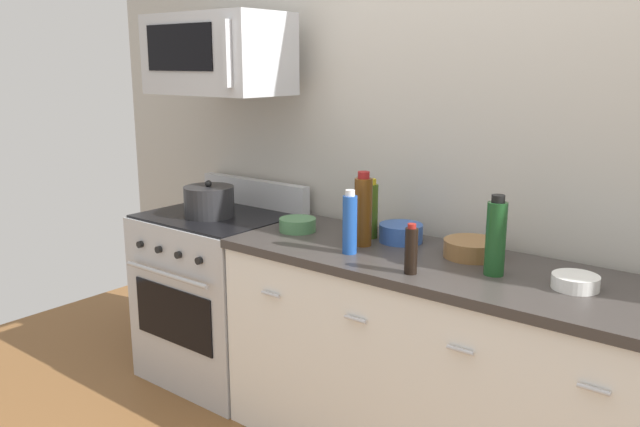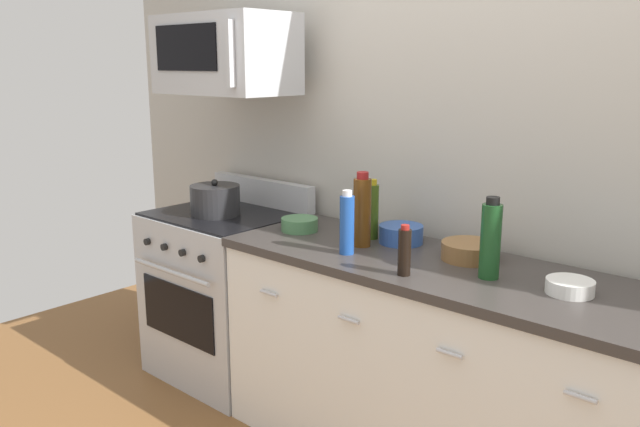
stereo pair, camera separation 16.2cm
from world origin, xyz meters
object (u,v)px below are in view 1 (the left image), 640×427
object	(u,v)px
bottle_olive_oil	(372,210)
microwave	(218,54)
bottle_wine_amber	(363,211)
bowl_white_ceramic	(575,281)
bottle_soy_sauce_dark	(411,250)
bowl_wooden_salad	(472,248)
bowl_blue_mixing	(401,232)
bowl_green_glaze	(298,224)
bottle_wine_green	(496,237)
range_oven	(220,295)
bottle_soda_blue	(350,224)
stockpot	(209,201)

from	to	relation	value
bottle_olive_oil	microwave	bearing A→B (deg)	-174.99
bottle_wine_amber	microwave	bearing A→B (deg)	176.87
bottle_olive_oil	bowl_white_ceramic	distance (m)	0.97
bottle_soy_sauce_dark	bottle_olive_oil	xyz separation A→B (m)	(-0.41, 0.34, 0.04)
bowl_wooden_salad	microwave	bearing A→B (deg)	-176.44
microwave	bowl_blue_mixing	size ratio (longest dim) A/B	3.77
bottle_soy_sauce_dark	bowl_green_glaze	world-z (taller)	bottle_soy_sauce_dark
bottle_olive_oil	bottle_wine_green	world-z (taller)	bottle_wine_green
range_oven	microwave	distance (m)	1.28
bottle_wine_green	bowl_green_glaze	world-z (taller)	bottle_wine_green
bottle_wine_amber	bottle_wine_green	bearing A→B (deg)	-1.99
bottle_olive_oil	bottle_soda_blue	bearing A→B (deg)	-75.67
microwave	bottle_wine_green	bearing A→B (deg)	-2.68
bowl_white_ceramic	bottle_wine_amber	bearing A→B (deg)	-179.38
bottle_olive_oil	bowl_green_glaze	size ratio (longest dim) A/B	1.55
bottle_olive_oil	stockpot	xyz separation A→B (m)	(-0.90, -0.18, -0.05)
microwave	bottle_wine_amber	distance (m)	1.16
microwave	bowl_blue_mixing	distance (m)	1.31
bottle_soda_blue	bowl_white_ceramic	xyz separation A→B (m)	(0.89, 0.14, -0.10)
microwave	bottle_soy_sauce_dark	distance (m)	1.53
bowl_wooden_salad	stockpot	size ratio (longest dim) A/B	0.89
bottle_soda_blue	bowl_wooden_salad	bearing A→B (deg)	32.28
bottle_wine_green	bowl_green_glaze	distance (m)	1.02
bowl_wooden_salad	stockpot	distance (m)	1.41
microwave	bottle_soy_sauce_dark	bearing A→B (deg)	-11.16
bottle_wine_amber	bottle_soda_blue	bearing A→B (deg)	-78.71
bowl_green_glaze	stockpot	distance (m)	0.56
bowl_white_ceramic	bowl_blue_mixing	distance (m)	0.83
bottle_soy_sauce_dark	bottle_olive_oil	world-z (taller)	bottle_olive_oil
microwave	bottle_olive_oil	xyz separation A→B (m)	(0.90, 0.08, -0.70)
bottle_olive_oil	bowl_green_glaze	distance (m)	0.38
bottle_olive_oil	bottle_soy_sauce_dark	bearing A→B (deg)	-39.52
bottle_soda_blue	bowl_green_glaze	xyz separation A→B (m)	(-0.41, 0.15, -0.10)
stockpot	bottle_soda_blue	bearing A→B (deg)	-5.11
bowl_wooden_salad	bottle_wine_green	bearing A→B (deg)	-43.73
bottle_soy_sauce_dark	stockpot	size ratio (longest dim) A/B	0.75
bottle_wine_green	bowl_blue_mixing	bearing A→B (deg)	160.89
range_oven	microwave	size ratio (longest dim) A/B	1.44
bottle_wine_amber	bowl_blue_mixing	size ratio (longest dim) A/B	1.68
range_oven	bowl_green_glaze	world-z (taller)	range_oven
microwave	bowl_green_glaze	distance (m)	0.97
bottle_wine_green	bowl_green_glaze	xyz separation A→B (m)	(-1.01, 0.04, -0.11)
bottle_wine_amber	bottle_olive_oil	world-z (taller)	bottle_wine_amber
bowl_blue_mixing	bottle_wine_green	bearing A→B (deg)	-19.11
bowl_green_glaze	bowl_blue_mixing	distance (m)	0.51
stockpot	bottle_olive_oil	bearing A→B (deg)	11.10
bottle_wine_amber	stockpot	world-z (taller)	bottle_wine_amber
bottle_wine_green	bowl_wooden_salad	size ratio (longest dim) A/B	1.33
bottle_wine_amber	bottle_olive_oil	size ratio (longest dim) A/B	1.20
bowl_wooden_salad	bowl_white_ceramic	distance (m)	0.48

